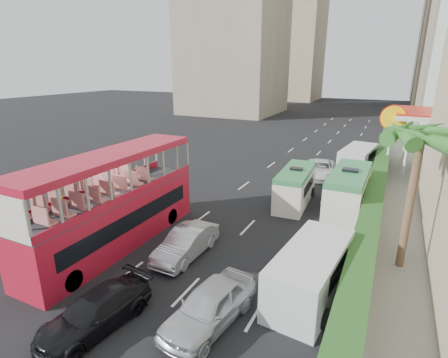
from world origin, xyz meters
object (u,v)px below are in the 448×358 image
Objects in this scene: car_silver_lane_b at (210,323)px; car_black at (97,326)px; car_silver_lane_a at (187,256)px; shell_station at (432,142)px; van_asset at (320,177)px; palm_tree at (410,203)px; double_decker_bus at (113,201)px; minibus_far at (348,192)px; panel_van_far at (358,160)px; panel_van_near at (311,273)px; minibus_near at (295,187)px.

car_silver_lane_b reaches higher than car_black.
car_black is at bearing -91.49° from car_silver_lane_a.
car_black is 0.57× the size of shell_station.
van_asset is 0.64× the size of shell_station.
car_silver_lane_b is at bearing -131.45° from palm_tree.
double_decker_bus reaches higher than van_asset.
minibus_far reaches higher than van_asset.
van_asset reaches higher than car_black.
car_silver_lane_a is 10.89m from palm_tree.
shell_station reaches higher than car_black.
shell_station reaches higher than minibus_far.
car_silver_lane_a is at bearing -100.09° from panel_van_far.
minibus_far is 10.14m from panel_van_far.
panel_van_near is at bearing -90.07° from minibus_far.
van_asset is 0.93× the size of minibus_near.
car_black is 16.78m from minibus_far.
panel_van_far is at bearing 70.01° from minibus_near.
panel_van_far is 16.70m from palm_tree.
panel_van_far is at bearing 102.61° from palm_tree.
shell_station reaches higher than panel_van_near.
minibus_far is at bearing 56.58° from car_silver_lane_a.
minibus_near is at bearing -179.83° from minibus_far.
car_silver_lane_b is 27.74m from shell_station.
minibus_near reaches higher than car_black.
minibus_far reaches higher than panel_van_near.
palm_tree is at bearing -72.98° from van_asset.
minibus_far is at bearing -80.36° from panel_van_far.
van_asset is 17.25m from panel_van_near.
panel_van_near is (3.31, -9.98, -0.15)m from minibus_near.
minibus_near is at bearing 137.91° from palm_tree.
minibus_near is 0.87× the size of palm_tree.
van_asset is at bearing 114.80° from minibus_far.
shell_station is (16.00, 23.00, 0.22)m from double_decker_bus.
palm_tree reaches higher than van_asset.
car_silver_lane_a is 0.76× the size of panel_van_far.
car_silver_lane_b is at bearing -91.41° from minibus_near.
minibus_far reaches higher than panel_van_far.
car_silver_lane_a is 0.68× the size of minibus_far.
car_silver_lane_b is 10.22m from palm_tree.
car_black is 0.82× the size of minibus_near.
car_black is 0.88× the size of van_asset.
car_silver_lane_b is 0.88× the size of van_asset.
car_black is at bearing -105.18° from minibus_near.
car_silver_lane_a is 0.96× the size of car_black.
panel_van_far reaches higher than car_silver_lane_a.
car_black is at bearing -143.45° from car_silver_lane_b.
panel_van_far is (10.19, 20.15, -1.39)m from double_decker_bus.
car_silver_lane_a is 10.04m from minibus_near.
shell_station is at bearing 33.51° from panel_van_far.
van_asset is at bearing 105.67° from panel_van_near.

